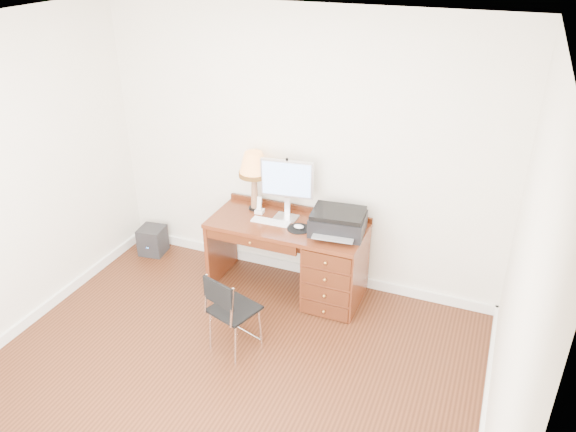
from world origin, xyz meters
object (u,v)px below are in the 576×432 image
at_px(monitor, 287,182).
at_px(phone, 260,208).
at_px(desk, 319,260).
at_px(chair, 231,307).
at_px(leg_lamp, 254,168).
at_px(equipment_box, 153,240).
at_px(printer, 338,222).

height_order(monitor, phone, monitor).
distance_m(desk, chair, 1.12).
bearing_deg(leg_lamp, equipment_box, -177.14).
xyz_separation_m(monitor, leg_lamp, (-0.36, 0.04, 0.07)).
relative_size(phone, equipment_box, 0.56).
distance_m(monitor, chair, 1.33).
height_order(monitor, leg_lamp, leg_lamp).
height_order(desk, monitor, monitor).
relative_size(monitor, phone, 3.41).
distance_m(monitor, leg_lamp, 0.37).
xyz_separation_m(desk, equipment_box, (-1.98, 0.10, -0.26)).
bearing_deg(chair, desk, 86.43).
distance_m(desk, monitor, 0.81).
bearing_deg(phone, leg_lamp, 138.36).
bearing_deg(desk, chair, -111.47).
height_order(phone, chair, phone).
relative_size(desk, monitor, 2.56).
bearing_deg(printer, chair, -124.78).
distance_m(chair, equipment_box, 1.96).
bearing_deg(chair, equipment_box, 162.14).
xyz_separation_m(desk, leg_lamp, (-0.74, 0.16, 0.78)).
bearing_deg(chair, phone, 120.34).
bearing_deg(equipment_box, leg_lamp, -4.77).
height_order(printer, chair, printer).
xyz_separation_m(monitor, equipment_box, (-1.61, -0.03, -0.97)).
xyz_separation_m(monitor, phone, (-0.28, -0.02, -0.32)).
bearing_deg(equipment_box, chair, -43.40).
bearing_deg(equipment_box, phone, -7.52).
xyz_separation_m(monitor, chair, (-0.03, -1.16, -0.66)).
distance_m(leg_lamp, chair, 1.44).
distance_m(phone, equipment_box, 1.47).
xyz_separation_m(printer, phone, (-0.83, 0.09, -0.06)).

